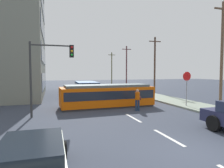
% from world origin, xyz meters
% --- Properties ---
extents(ground_plane, '(120.00, 120.00, 0.00)m').
position_xyz_m(ground_plane, '(0.00, 10.00, 0.00)').
color(ground_plane, '#353B4A').
extents(sidewalk_curb_right, '(3.20, 36.00, 0.14)m').
position_xyz_m(sidewalk_curb_right, '(6.80, 6.00, 0.07)').
color(sidewalk_curb_right, gray).
rests_on(sidewalk_curb_right, ground).
extents(lane_stripe_1, '(0.16, 2.40, 0.01)m').
position_xyz_m(lane_stripe_1, '(0.00, 2.00, 0.01)').
color(lane_stripe_1, silver).
rests_on(lane_stripe_1, ground).
extents(lane_stripe_2, '(0.16, 2.40, 0.01)m').
position_xyz_m(lane_stripe_2, '(0.00, 6.00, 0.01)').
color(lane_stripe_2, silver).
rests_on(lane_stripe_2, ground).
extents(lane_stripe_3, '(0.16, 2.40, 0.01)m').
position_xyz_m(lane_stripe_3, '(0.00, 16.51, 0.01)').
color(lane_stripe_3, silver).
rests_on(lane_stripe_3, ground).
extents(lane_stripe_4, '(0.16, 2.40, 0.01)m').
position_xyz_m(lane_stripe_4, '(0.00, 22.51, 0.01)').
color(lane_stripe_4, silver).
rests_on(lane_stripe_4, ground).
extents(streetcar_tram, '(7.98, 2.84, 1.92)m').
position_xyz_m(streetcar_tram, '(-0.47, 10.51, 0.99)').
color(streetcar_tram, '#DD5607').
rests_on(streetcar_tram, ground).
extents(city_bus, '(2.70, 5.62, 1.77)m').
position_xyz_m(city_bus, '(-0.76, 19.27, 1.02)').
color(city_bus, '#2A5189').
rests_on(city_bus, ground).
extents(pedestrian_crossing, '(0.51, 0.36, 1.67)m').
position_xyz_m(pedestrian_crossing, '(1.30, 8.17, 0.94)').
color(pedestrian_crossing, '#1C304D').
rests_on(pedestrian_crossing, ground).
extents(parked_sedan_near, '(1.95, 4.04, 1.19)m').
position_xyz_m(parked_sedan_near, '(-5.56, -0.18, 0.62)').
color(parked_sedan_near, silver).
rests_on(parked_sedan_near, ground).
extents(stop_sign, '(0.76, 0.07, 2.88)m').
position_xyz_m(stop_sign, '(5.85, 8.25, 2.19)').
color(stop_sign, gray).
rests_on(stop_sign, sidewalk_curb_right).
extents(traffic_light_mast, '(2.85, 0.33, 4.95)m').
position_xyz_m(traffic_light_mast, '(-5.20, 8.07, 3.48)').
color(traffic_light_mast, '#333333').
rests_on(traffic_light_mast, ground).
extents(utility_pole_near, '(1.80, 0.24, 8.83)m').
position_xyz_m(utility_pole_near, '(8.73, 7.51, 4.60)').
color(utility_pole_near, brown).
rests_on(utility_pole_near, ground).
extents(utility_pole_mid, '(1.80, 0.24, 7.91)m').
position_xyz_m(utility_pole_mid, '(8.97, 19.15, 4.13)').
color(utility_pole_mid, '#4F3528').
rests_on(utility_pole_mid, ground).
extents(utility_pole_far, '(1.80, 0.24, 7.96)m').
position_xyz_m(utility_pole_far, '(8.74, 29.48, 4.16)').
color(utility_pole_far, brown).
rests_on(utility_pole_far, ground).
extents(utility_pole_distant, '(1.80, 0.24, 7.95)m').
position_xyz_m(utility_pole_distant, '(9.51, 41.57, 4.16)').
color(utility_pole_distant, brown).
rests_on(utility_pole_distant, ground).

